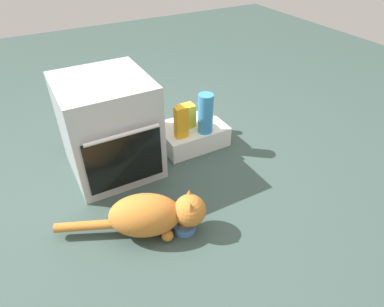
# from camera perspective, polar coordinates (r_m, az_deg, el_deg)

# --- Properties ---
(ground) EXTENTS (8.00, 8.00, 0.00)m
(ground) POSITION_cam_1_polar(r_m,az_deg,el_deg) (2.19, -8.62, -6.89)
(ground) COLOR #384C47
(oven) EXTENTS (0.56, 0.63, 0.67)m
(oven) POSITION_cam_1_polar(r_m,az_deg,el_deg) (2.26, -14.14, 4.45)
(oven) COLOR #B7BABF
(oven) RESTS_ON ground
(pantry_cabinet) EXTENTS (0.49, 0.36, 0.16)m
(pantry_cabinet) POSITION_cam_1_polar(r_m,az_deg,el_deg) (2.58, -0.05, 3.31)
(pantry_cabinet) COLOR white
(pantry_cabinet) RESTS_ON ground
(food_bowl) EXTENTS (0.13, 0.13, 0.08)m
(food_bowl) POSITION_cam_1_polar(r_m,az_deg,el_deg) (1.94, -1.33, -12.35)
(food_bowl) COLOR #4C7AB7
(food_bowl) RESTS_ON ground
(cat) EXTENTS (0.78, 0.43, 0.26)m
(cat) POSITION_cam_1_polar(r_m,az_deg,el_deg) (1.87, -6.73, -10.37)
(cat) COLOR #C6752D
(cat) RESTS_ON ground
(soda_can) EXTENTS (0.07, 0.07, 0.12)m
(soda_can) POSITION_cam_1_polar(r_m,az_deg,el_deg) (2.68, 2.05, 8.01)
(soda_can) COLOR green
(soda_can) RESTS_ON pantry_cabinet
(snack_bag) EXTENTS (0.12, 0.09, 0.18)m
(snack_bag) POSITION_cam_1_polar(r_m,az_deg,el_deg) (2.49, -0.98, 6.47)
(snack_bag) COLOR yellow
(snack_bag) RESTS_ON pantry_cabinet
(water_bottle) EXTENTS (0.11, 0.11, 0.30)m
(water_bottle) POSITION_cam_1_polar(r_m,az_deg,el_deg) (2.40, 2.34, 6.89)
(water_bottle) COLOR #388CD1
(water_bottle) RESTS_ON pantry_cabinet
(juice_carton) EXTENTS (0.09, 0.06, 0.24)m
(juice_carton) POSITION_cam_1_polar(r_m,az_deg,el_deg) (2.35, -1.88, 5.39)
(juice_carton) COLOR orange
(juice_carton) RESTS_ON pantry_cabinet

